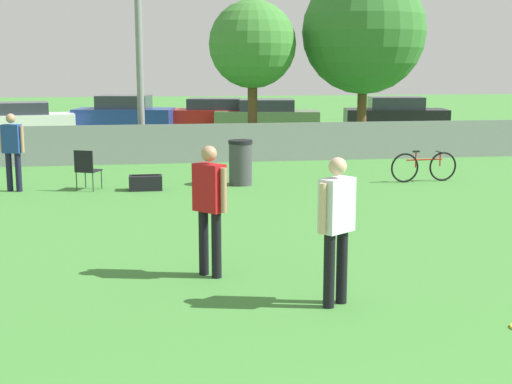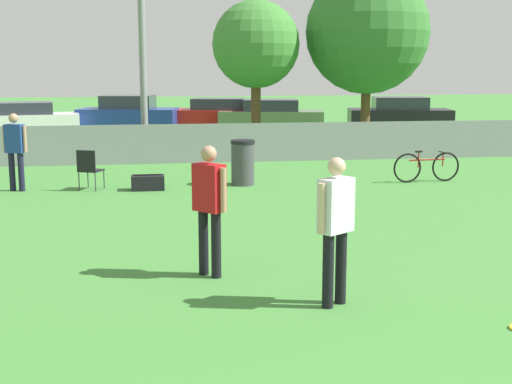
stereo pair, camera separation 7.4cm
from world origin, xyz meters
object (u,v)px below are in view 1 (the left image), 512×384
object	(u,v)px
bicycle_sideline	(424,167)
folding_chair_sideline	(87,167)
gear_bag_sideline	(146,183)
parked_car_olive	(267,115)
parked_car_red	(214,114)
parked_car_dark	(396,114)
tree_near_pole	(252,45)
player_thrower_red	(209,201)
spectator_in_blue	(12,147)
parked_car_white	(21,119)
parked_car_blue	(124,114)
player_receiver_white	(337,221)
trash_bin	(240,162)
tree_far_right	(364,32)

from	to	relation	value
bicycle_sideline	folding_chair_sideline	bearing A→B (deg)	175.45
gear_bag_sideline	parked_car_olive	distance (m)	14.51
parked_car_red	parked_car_dark	size ratio (longest dim) A/B	1.00
tree_near_pole	player_thrower_red	world-z (taller)	tree_near_pole
spectator_in_blue	parked_car_white	world-z (taller)	spectator_in_blue
gear_bag_sideline	spectator_in_blue	bearing A→B (deg)	174.07
parked_car_blue	bicycle_sideline	bearing A→B (deg)	-51.35
player_thrower_red	folding_chair_sideline	distance (m)	7.18
bicycle_sideline	parked_car_blue	size ratio (longest dim) A/B	0.39
parked_car_olive	parked_car_red	bearing A→B (deg)	161.72
spectator_in_blue	gear_bag_sideline	bearing A→B (deg)	-167.67
spectator_in_blue	parked_car_blue	distance (m)	14.16
spectator_in_blue	folding_chair_sideline	xyz separation A→B (m)	(1.57, -0.13, -0.47)
player_receiver_white	parked_car_blue	xyz separation A→B (m)	(-2.90, 22.37, -0.28)
spectator_in_blue	parked_car_olive	distance (m)	15.47
parked_car_blue	parked_car_olive	bearing A→B (deg)	4.44
tree_near_pole	trash_bin	distance (m)	7.93
parked_car_blue	parked_car_dark	xyz separation A→B (m)	(11.30, -1.16, -0.05)
trash_bin	tree_near_pole	bearing A→B (deg)	79.14
spectator_in_blue	bicycle_sideline	distance (m)	9.38
trash_bin	gear_bag_sideline	distance (m)	2.23
player_thrower_red	bicycle_sideline	distance (m)	8.91
player_receiver_white	parked_car_white	world-z (taller)	player_receiver_white
player_thrower_red	folding_chair_sideline	size ratio (longest dim) A/B	1.92
folding_chair_sideline	parked_car_olive	bearing A→B (deg)	-91.13
bicycle_sideline	parked_car_dark	xyz separation A→B (m)	(4.01, 13.02, 0.31)
tree_near_pole	gear_bag_sideline	bearing A→B (deg)	-115.02
parked_car_olive	spectator_in_blue	bearing A→B (deg)	-111.44
spectator_in_blue	parked_car_olive	size ratio (longest dim) A/B	0.37
bicycle_sideline	gear_bag_sideline	world-z (taller)	bicycle_sideline
parked_car_dark	trash_bin	bearing A→B (deg)	-112.69
folding_chair_sideline	trash_bin	xyz separation A→B (m)	(3.44, 0.20, 0.01)
bicycle_sideline	parked_car_olive	distance (m)	13.54
parked_car_white	parked_car_dark	size ratio (longest dim) A/B	0.95
parked_car_blue	parked_car_red	size ratio (longest dim) A/B	0.95
spectator_in_blue	parked_car_white	xyz separation A→B (m)	(-1.91, 12.97, -0.35)
bicycle_sideline	parked_car_white	distance (m)	17.31
bicycle_sideline	player_thrower_red	bearing A→B (deg)	-134.23
parked_car_dark	folding_chair_sideline	bearing A→B (deg)	-121.77
player_receiver_white	parked_car_blue	world-z (taller)	player_receiver_white
tree_far_right	parked_car_red	distance (m)	8.72
player_thrower_red	parked_car_blue	xyz separation A→B (m)	(-1.58, 21.00, -0.28)
player_receiver_white	parked_car_dark	size ratio (longest dim) A/B	0.38
tree_far_right	parked_car_white	xyz separation A→B (m)	(-12.12, 5.45, -3.17)
gear_bag_sideline	parked_car_dark	distance (m)	16.85
tree_near_pole	gear_bag_sideline	world-z (taller)	tree_near_pole
player_thrower_red	parked_car_blue	world-z (taller)	player_thrower_red
bicycle_sideline	parked_car_red	size ratio (longest dim) A/B	0.37
spectator_in_blue	parked_car_olive	world-z (taller)	spectator_in_blue
spectator_in_blue	parked_car_blue	bearing A→B (deg)	-80.11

